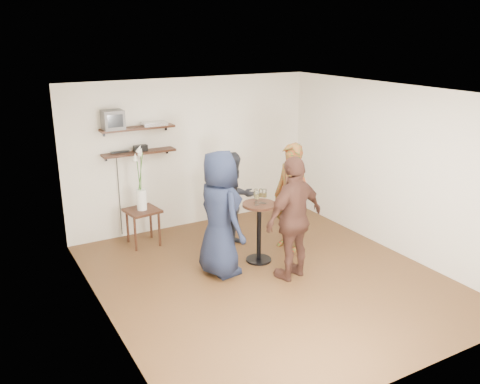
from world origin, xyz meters
name	(u,v)px	position (x,y,z in m)	size (l,w,h in m)	color
room	(269,190)	(0.00, 0.00, 1.30)	(4.58, 5.08, 2.68)	#4A3017
shelf_upper	(138,128)	(-1.00, 2.38, 1.85)	(1.20, 0.25, 0.04)	black
shelf_lower	(139,152)	(-1.00, 2.38, 1.45)	(1.20, 0.25, 0.04)	black
crt_monitor	(113,120)	(-1.39, 2.38, 2.02)	(0.32, 0.30, 0.30)	#59595B
dvd_deck	(154,124)	(-0.72, 2.38, 1.90)	(0.40, 0.24, 0.06)	silver
radio	(141,148)	(-0.97, 2.38, 1.52)	(0.22, 0.10, 0.10)	black
power_strip	(120,152)	(-1.30, 2.42, 1.48)	(0.30, 0.05, 0.03)	black
side_table	(143,215)	(-1.13, 2.01, 0.50)	(0.57, 0.57, 0.60)	black
vase_lilies	(141,189)	(-1.13, 2.01, 0.94)	(0.20, 0.21, 1.08)	white
drinks_table	(259,224)	(0.18, 0.55, 0.59)	(0.50, 0.50, 0.92)	black
wine_glass_fl	(257,196)	(0.11, 0.51, 1.06)	(0.07, 0.07, 0.21)	silver
wine_glass_fr	(264,194)	(0.25, 0.52, 1.07)	(0.07, 0.07, 0.22)	silver
wine_glass_bl	(256,193)	(0.17, 0.63, 1.05)	(0.07, 0.07, 0.20)	silver
wine_glass_br	(261,194)	(0.22, 0.56, 1.06)	(0.07, 0.07, 0.21)	silver
person_plaid	(291,197)	(0.86, 0.71, 0.86)	(0.63, 0.41, 1.71)	#B22514
person_dark	(234,200)	(0.13, 1.24, 0.78)	(0.75, 0.59, 1.55)	black
person_navy	(220,214)	(-0.50, 0.48, 0.90)	(0.88, 0.57, 1.81)	#161C32
person_brown	(294,218)	(0.33, -0.12, 0.88)	(1.03, 0.43, 1.76)	#44251D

